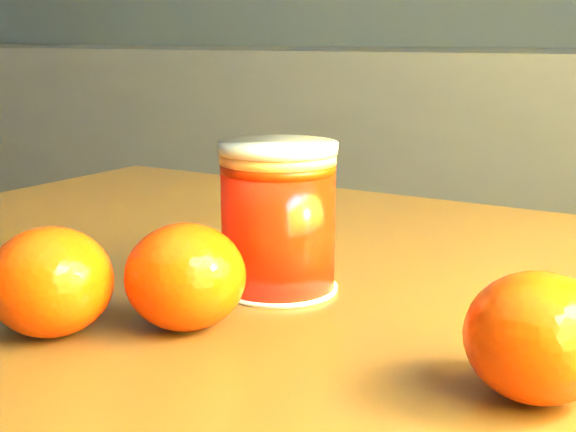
% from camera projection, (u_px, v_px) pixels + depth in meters
% --- Properties ---
extents(kitchen_counter, '(3.15, 0.60, 0.90)m').
position_uv_depth(kitchen_counter, '(169.00, 222.00, 2.11)').
color(kitchen_counter, '#46474B').
rests_on(kitchen_counter, ground).
extents(juice_glass, '(0.08, 0.08, 0.10)m').
position_uv_depth(juice_glass, '(278.00, 218.00, 0.52)').
color(juice_glass, '#FF1B05').
rests_on(juice_glass, table).
extents(orange_front, '(0.08, 0.08, 0.06)m').
position_uv_depth(orange_front, '(186.00, 277.00, 0.46)').
color(orange_front, '#F33E04').
rests_on(orange_front, table).
extents(orange_back, '(0.08, 0.08, 0.06)m').
position_uv_depth(orange_back, '(539.00, 337.00, 0.37)').
color(orange_back, '#F33E04').
rests_on(orange_back, table).
extents(orange_extra, '(0.08, 0.08, 0.06)m').
position_uv_depth(orange_extra, '(51.00, 282.00, 0.45)').
color(orange_extra, '#F33E04').
rests_on(orange_extra, table).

